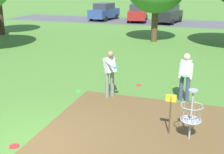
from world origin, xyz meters
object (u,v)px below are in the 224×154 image
(player_foreground_watching, at_px, (110,71))
(frisbee_by_tee, at_px, (78,91))
(frisbee_near_basket, at_px, (139,85))
(parked_car_center_left, at_px, (138,13))
(player_waiting_left, at_px, (186,75))
(disc_golf_basket, at_px, (189,112))
(frisbee_mid_grass, at_px, (14,146))
(parked_car_leftmost, at_px, (104,12))
(parked_car_center_right, at_px, (168,14))

(player_foreground_watching, distance_m, frisbee_by_tee, 1.64)
(frisbee_near_basket, height_order, parked_car_center_left, parked_car_center_left)
(player_waiting_left, xyz_separation_m, frisbee_by_tee, (-3.91, -0.29, -0.96))
(player_waiting_left, distance_m, frisbee_by_tee, 4.03)
(player_foreground_watching, height_order, parked_car_center_left, parked_car_center_left)
(disc_golf_basket, height_order, frisbee_mid_grass, disc_golf_basket)
(parked_car_leftmost, height_order, parked_car_center_right, same)
(frisbee_mid_grass, xyz_separation_m, parked_car_center_right, (0.48, 25.30, 0.91))
(frisbee_near_basket, xyz_separation_m, parked_car_center_left, (-4.77, 20.07, 0.91))
(disc_golf_basket, xyz_separation_m, frisbee_near_basket, (-2.18, 3.71, -0.74))
(disc_golf_basket, relative_size, frisbee_mid_grass, 5.38)
(disc_golf_basket, xyz_separation_m, frisbee_mid_grass, (-4.14, -1.80, -0.74))
(player_waiting_left, relative_size, frisbee_mid_grass, 6.61)
(player_foreground_watching, bearing_deg, parked_car_leftmost, 110.03)
(player_waiting_left, bearing_deg, frisbee_mid_grass, -131.03)
(frisbee_by_tee, xyz_separation_m, frisbee_mid_grass, (0.08, -4.11, 0.00))
(player_foreground_watching, distance_m, frisbee_near_basket, 1.95)
(parked_car_center_right, bearing_deg, frisbee_by_tee, -91.51)
(frisbee_by_tee, relative_size, parked_car_center_right, 0.05)
(player_waiting_left, bearing_deg, disc_golf_basket, -83.22)
(parked_car_center_right, bearing_deg, frisbee_near_basket, -85.74)
(disc_golf_basket, height_order, player_foreground_watching, player_foreground_watching)
(player_waiting_left, height_order, parked_car_leftmost, parked_car_leftmost)
(parked_car_center_left, bearing_deg, player_foreground_watching, -79.38)
(frisbee_near_basket, bearing_deg, parked_car_center_right, 94.26)
(frisbee_mid_grass, height_order, parked_car_center_right, parked_car_center_right)
(frisbee_mid_grass, bearing_deg, frisbee_near_basket, 70.48)
(player_waiting_left, bearing_deg, frisbee_near_basket, 149.36)
(frisbee_mid_grass, bearing_deg, parked_car_center_left, 96.28)
(parked_car_center_left, distance_m, parked_car_center_right, 3.31)
(parked_car_leftmost, distance_m, parked_car_center_right, 7.19)
(frisbee_near_basket, height_order, frisbee_by_tee, same)
(frisbee_by_tee, bearing_deg, parked_car_center_right, 88.49)
(player_waiting_left, height_order, frisbee_near_basket, player_waiting_left)
(player_foreground_watching, xyz_separation_m, frisbee_by_tee, (-1.32, 0.13, -0.98))
(parked_car_center_left, bearing_deg, frisbee_by_tee, -82.74)
(player_foreground_watching, height_order, player_waiting_left, same)
(parked_car_center_left, bearing_deg, disc_golf_basket, -73.71)
(parked_car_center_right, bearing_deg, parked_car_center_left, 175.06)
(disc_golf_basket, relative_size, parked_car_leftmost, 0.31)
(player_waiting_left, height_order, frisbee_mid_grass, player_waiting_left)
(player_waiting_left, relative_size, parked_car_center_right, 0.38)
(parked_car_leftmost, relative_size, parked_car_center_left, 1.00)
(player_waiting_left, relative_size, parked_car_center_left, 0.39)
(parked_car_leftmost, bearing_deg, disc_golf_basket, -65.66)
(disc_golf_basket, bearing_deg, frisbee_mid_grass, -156.54)
(player_foreground_watching, bearing_deg, frisbee_near_basket, 64.94)
(disc_golf_basket, xyz_separation_m, player_waiting_left, (-0.31, 2.60, 0.21))
(disc_golf_basket, xyz_separation_m, parked_car_center_left, (-6.95, 23.79, 0.17))
(disc_golf_basket, xyz_separation_m, player_foreground_watching, (-2.90, 2.18, 0.23))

